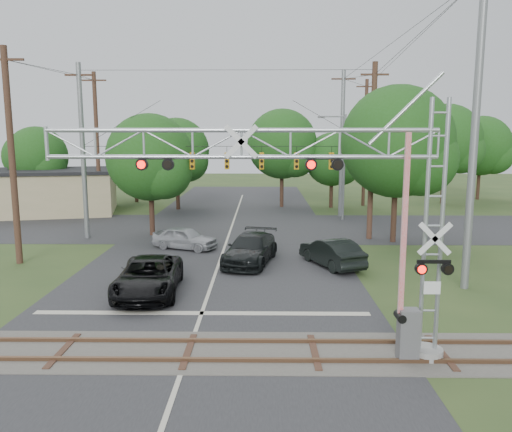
{
  "coord_description": "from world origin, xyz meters",
  "views": [
    {
      "loc": [
        2.35,
        -12.92,
        6.77
      ],
      "look_at": [
        2.08,
        7.5,
        3.52
      ],
      "focal_mm": 35.0,
      "sensor_mm": 36.0,
      "label": 1
    }
  ],
  "objects_px": {
    "pickup_black": "(149,277)",
    "sedan_silver": "(185,238)",
    "car_dark": "(251,249)",
    "commercial_building": "(18,192)",
    "traffic_signal_span": "(240,154)",
    "streetlight": "(342,162)",
    "crossing_gantry": "(316,201)"
  },
  "relations": [
    {
      "from": "traffic_signal_span",
      "to": "sedan_silver",
      "type": "distance_m",
      "value": 6.75
    },
    {
      "from": "pickup_black",
      "to": "car_dark",
      "type": "distance_m",
      "value": 6.92
    },
    {
      "from": "sedan_silver",
      "to": "car_dark",
      "type": "bearing_deg",
      "value": -108.78
    },
    {
      "from": "crossing_gantry",
      "to": "commercial_building",
      "type": "bearing_deg",
      "value": 128.7
    },
    {
      "from": "pickup_black",
      "to": "sedan_silver",
      "type": "bearing_deg",
      "value": 84.79
    },
    {
      "from": "pickup_black",
      "to": "commercial_building",
      "type": "distance_m",
      "value": 28.21
    },
    {
      "from": "traffic_signal_span",
      "to": "sedan_silver",
      "type": "height_order",
      "value": "traffic_signal_span"
    },
    {
      "from": "crossing_gantry",
      "to": "sedan_silver",
      "type": "relative_size",
      "value": 2.99
    },
    {
      "from": "traffic_signal_span",
      "to": "streetlight",
      "type": "height_order",
      "value": "traffic_signal_span"
    },
    {
      "from": "crossing_gantry",
      "to": "streetlight",
      "type": "height_order",
      "value": "streetlight"
    },
    {
      "from": "car_dark",
      "to": "streetlight",
      "type": "relative_size",
      "value": 0.63
    },
    {
      "from": "streetlight",
      "to": "sedan_silver",
      "type": "bearing_deg",
      "value": -135.95
    },
    {
      "from": "traffic_signal_span",
      "to": "car_dark",
      "type": "bearing_deg",
      "value": -82.91
    },
    {
      "from": "sedan_silver",
      "to": "traffic_signal_span",
      "type": "bearing_deg",
      "value": -24.42
    },
    {
      "from": "pickup_black",
      "to": "car_dark",
      "type": "height_order",
      "value": "car_dark"
    },
    {
      "from": "traffic_signal_span",
      "to": "car_dark",
      "type": "relative_size",
      "value": 3.57
    },
    {
      "from": "commercial_building",
      "to": "streetlight",
      "type": "distance_m",
      "value": 28.38
    },
    {
      "from": "streetlight",
      "to": "commercial_building",
      "type": "bearing_deg",
      "value": 173.72
    },
    {
      "from": "car_dark",
      "to": "streetlight",
      "type": "distance_m",
      "value": 16.33
    },
    {
      "from": "sedan_silver",
      "to": "commercial_building",
      "type": "bearing_deg",
      "value": 71.67
    },
    {
      "from": "crossing_gantry",
      "to": "traffic_signal_span",
      "type": "xyz_separation_m",
      "value": [
        -3.05,
        18.37,
        0.74
      ]
    },
    {
      "from": "pickup_black",
      "to": "car_dark",
      "type": "relative_size",
      "value": 1.03
    },
    {
      "from": "pickup_black",
      "to": "sedan_silver",
      "type": "distance_m",
      "value": 8.83
    },
    {
      "from": "streetlight",
      "to": "traffic_signal_span",
      "type": "bearing_deg",
      "value": -136.18
    },
    {
      "from": "traffic_signal_span",
      "to": "pickup_black",
      "type": "distance_m",
      "value": 13.44
    },
    {
      "from": "pickup_black",
      "to": "car_dark",
      "type": "xyz_separation_m",
      "value": [
        4.3,
        5.42,
        0.01
      ]
    },
    {
      "from": "car_dark",
      "to": "sedan_silver",
      "type": "xyz_separation_m",
      "value": [
        -4.09,
        3.4,
        -0.1
      ]
    },
    {
      "from": "crossing_gantry",
      "to": "car_dark",
      "type": "xyz_separation_m",
      "value": [
        -2.23,
        11.74,
        -4.11
      ]
    },
    {
      "from": "car_dark",
      "to": "commercial_building",
      "type": "distance_m",
      "value": 27.23
    },
    {
      "from": "car_dark",
      "to": "commercial_building",
      "type": "bearing_deg",
      "value": 153.16
    },
    {
      "from": "crossing_gantry",
      "to": "commercial_building",
      "type": "xyz_separation_m",
      "value": [
        -23.25,
        29.01,
        -2.94
      ]
    },
    {
      "from": "car_dark",
      "to": "streetlight",
      "type": "bearing_deg",
      "value": 76.12
    }
  ]
}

